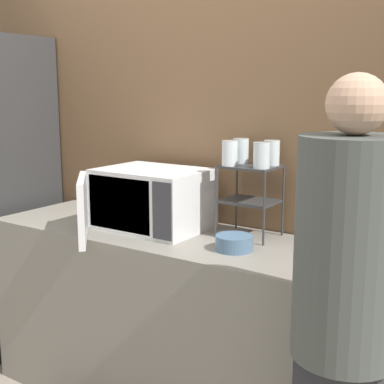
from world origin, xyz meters
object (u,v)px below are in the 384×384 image
object	(u,v)px
glass_front_left	(230,153)
glass_front_right	(262,155)
microwave	(149,199)
glass_back_left	(241,151)
dish_rack	(250,186)
bowl	(234,243)
glass_back_right	(272,153)
person	(345,309)

from	to	relation	value
glass_front_left	glass_front_right	bearing A→B (deg)	2.52
microwave	glass_back_left	size ratio (longest dim) A/B	6.11
dish_rack	glass_front_right	distance (m)	0.19
glass_front_right	bowl	size ratio (longest dim) A/B	0.72
glass_back_right	bowl	bearing A→B (deg)	-95.21
microwave	bowl	size ratio (longest dim) A/B	4.37
microwave	glass_back_right	size ratio (longest dim) A/B	6.11
bowl	glass_front_left	bearing A→B (deg)	125.73
glass_back_right	microwave	bearing A→B (deg)	-159.45
person	glass_front_left	bearing A→B (deg)	142.59
glass_back_left	microwave	bearing A→B (deg)	-152.08
glass_back_right	glass_back_left	bearing A→B (deg)	179.71
glass_front_right	bowl	distance (m)	0.42
bowl	person	xyz separation A→B (m)	(0.63, -0.40, -0.02)
glass_back_left	bowl	distance (m)	0.50
dish_rack	bowl	size ratio (longest dim) A/B	2.09
bowl	person	distance (m)	0.75
microwave	person	distance (m)	1.28
glass_back_right	person	bearing A→B (deg)	-49.40
glass_back_left	glass_front_right	bearing A→B (deg)	-34.21
microwave	glass_front_left	xyz separation A→B (m)	(0.41, 0.09, 0.25)
glass_back_right	bowl	world-z (taller)	glass_back_right
glass_back_right	glass_front_right	distance (m)	0.11
microwave	dish_rack	world-z (taller)	dish_rack
microwave	bowl	bearing A→B (deg)	-9.27
person	microwave	bearing A→B (deg)	157.37
glass_front_left	glass_back_right	distance (m)	0.20
dish_rack	glass_front_right	xyz separation A→B (m)	(0.08, -0.05, 0.16)
dish_rack	glass_back_right	xyz separation A→B (m)	(0.08, 0.06, 0.16)
glass_back_right	glass_back_left	world-z (taller)	same
glass_back_right	glass_front_right	xyz separation A→B (m)	(0.00, -0.11, 0.00)
glass_back_right	person	world-z (taller)	person
dish_rack	person	xyz separation A→B (m)	(0.68, -0.64, -0.23)
glass_front_left	glass_back_right	xyz separation A→B (m)	(0.16, 0.12, 0.00)
glass_back_right	person	size ratio (longest dim) A/B	0.07
glass_back_right	bowl	size ratio (longest dim) A/B	0.72
microwave	glass_front_right	size ratio (longest dim) A/B	6.11
microwave	person	xyz separation A→B (m)	(1.17, -0.49, -0.14)
glass_front_left	bowl	xyz separation A→B (m)	(0.13, -0.18, -0.37)
dish_rack	glass_front_left	distance (m)	0.19
person	bowl	bearing A→B (deg)	147.56
dish_rack	glass_front_right	bearing A→B (deg)	-32.12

